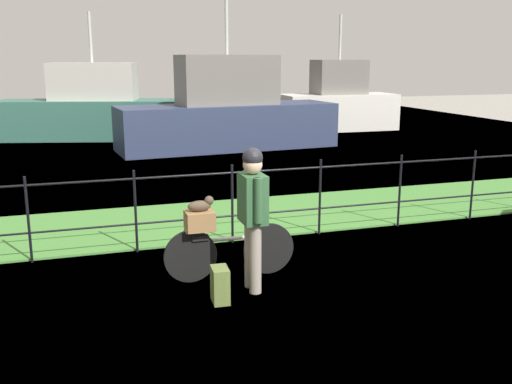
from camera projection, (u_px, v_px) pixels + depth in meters
name	position (u px, v px, depth m)	size (l,w,h in m)	color
ground_plane	(336.00, 288.00, 6.83)	(60.00, 60.00, 0.00)	gray
grass_strip	(252.00, 216.00, 9.90)	(27.00, 2.40, 0.03)	#478438
harbor_water	(172.00, 149.00, 17.25)	(30.00, 30.00, 0.00)	slate
iron_fence	(277.00, 195.00, 8.58)	(18.04, 0.04, 1.16)	black
bicycle_main	(229.00, 251.00, 7.10)	(1.64, 0.16, 0.65)	black
wooden_crate	(200.00, 221.00, 6.90)	(0.34, 0.29, 0.23)	olive
terrier_dog	(201.00, 205.00, 6.86)	(0.32, 0.14, 0.18)	#4C3D2D
cyclist_person	(253.00, 207.00, 6.58)	(0.26, 0.54, 1.68)	gray
backpack_on_paving	(220.00, 285.00, 6.41)	(0.28, 0.18, 0.40)	olive
moored_boat_near	(95.00, 111.00, 19.20)	(6.47, 3.27, 4.10)	#336656
moored_boat_mid	(338.00, 104.00, 21.66)	(4.30, 1.78, 4.18)	silver
moored_boat_far	(227.00, 115.00, 17.15)	(6.60, 2.44, 4.33)	#2D3856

